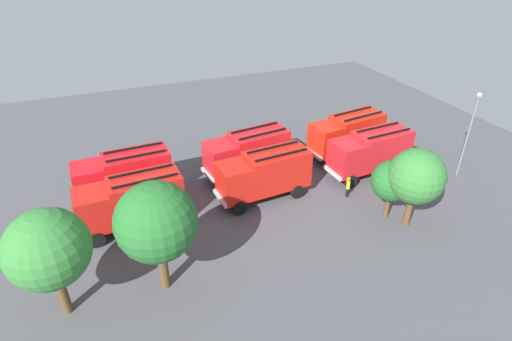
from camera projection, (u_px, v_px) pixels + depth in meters
ground_plane at (256, 185)px, 33.35m from camera, size 56.53×56.53×0.00m
fire_truck_0 at (347, 133)px, 36.95m from camera, size 7.46×3.53×3.88m
fire_truck_1 at (247, 152)px, 33.83m from camera, size 7.45×3.49×3.88m
fire_truck_2 at (124, 174)px, 30.70m from camera, size 7.30×3.00×3.88m
fire_truck_3 at (370, 151)px, 33.95m from camera, size 7.34×3.13×3.88m
fire_truck_4 at (264, 173)px, 30.80m from camera, size 7.36×3.19×3.88m
fire_truck_5 at (131, 200)px, 27.72m from camera, size 7.32×3.08×3.88m
firefighter_0 at (348, 186)px, 31.53m from camera, size 0.41×0.48×1.65m
firefighter_1 at (44, 219)px, 27.81m from camera, size 0.46×0.31×1.79m
tree_0 at (416, 177)px, 26.95m from camera, size 3.77×3.77×5.84m
tree_1 at (392, 181)px, 28.20m from camera, size 2.90×2.90×4.49m
tree_2 at (156, 222)px, 21.59m from camera, size 4.44×4.44×6.89m
tree_3 at (48, 250)px, 20.14m from camera, size 4.19×4.19×6.50m
traffic_cone_0 at (147, 237)px, 27.31m from camera, size 0.39×0.39×0.55m
lamppost at (469, 129)px, 32.63m from camera, size 0.36×0.36×7.31m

